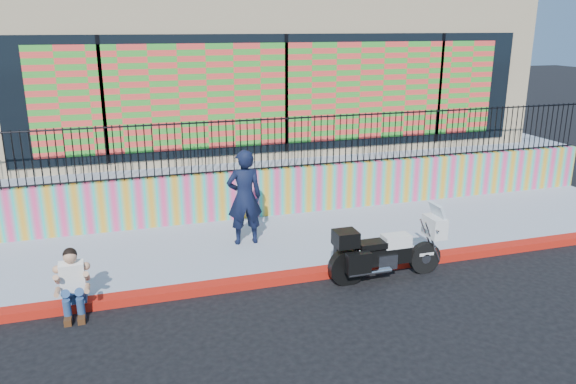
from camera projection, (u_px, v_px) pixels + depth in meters
name	position (u px, v px, depth m)	size (l,w,h in m)	color
ground	(351.00, 272.00, 10.50)	(90.00, 90.00, 0.00)	black
red_curb	(351.00, 269.00, 10.48)	(16.00, 0.30, 0.15)	red
sidewalk	(320.00, 238.00, 11.99)	(16.00, 3.00, 0.15)	#929DB0
mural_wall	(297.00, 190.00, 13.28)	(16.00, 0.20, 1.10)	#F23F7D
metal_fence	(297.00, 142.00, 12.95)	(15.80, 0.04, 1.20)	black
elevated_platform	(248.00, 149.00, 17.97)	(16.00, 10.00, 1.25)	#929DB0
storefront_building	(247.00, 66.00, 17.02)	(14.00, 8.06, 4.00)	tan
police_motorcycle	(385.00, 250.00, 10.10)	(2.16, 0.71, 1.34)	black
police_officer	(244.00, 197.00, 11.26)	(0.71, 0.47, 1.95)	black
seated_man	(73.00, 289.00, 8.85)	(0.54, 0.71, 1.06)	navy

